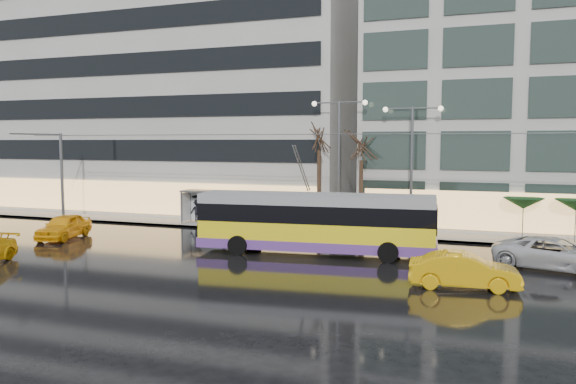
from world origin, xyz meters
The scene contains 19 objects.
ground centered at (0.00, 0.00, 0.00)m, with size 140.00×140.00×0.00m, color black.
sidewalk centered at (2.00, 14.00, 0.07)m, with size 80.00×10.00×0.15m, color gray.
kerb centered at (2.00, 9.05, 0.07)m, with size 80.00×0.10×0.15m, color slate.
building_left centered at (-16.00, 19.00, 11.15)m, with size 34.00×14.00×22.00m, color #A2A19B.
trolleybus centered at (2.73, 2.85, 1.67)m, with size 13.49×5.54×6.16m.
catenary centered at (1.00, 7.94, 4.25)m, with size 42.24×5.12×7.00m.
bus_shelter centered at (-8.38, 10.69, 1.96)m, with size 4.20×1.60×2.51m.
street_lamp_near centered at (2.00, 10.80, 5.99)m, with size 3.96×0.36×9.03m.
street_lamp_far centered at (7.00, 10.80, 5.71)m, with size 3.96×0.36×8.53m.
tree_a centered at (0.50, 11.00, 7.09)m, with size 3.20×3.20×8.40m.
tree_b centered at (3.50, 11.20, 6.40)m, with size 3.20×3.20×7.70m.
parasol_a centered at (14.00, 11.00, 2.45)m, with size 2.50×2.50×2.65m.
parasol_b centered at (17.00, 11.00, 2.45)m, with size 2.50×2.50×2.65m.
taxi_a centered at (-14.26, 2.07, 0.80)m, with size 1.89×4.70×1.60m, color #FFAF0D.
taxi_b centered at (10.98, -2.12, 0.77)m, with size 1.63×4.68×1.54m, color #E7A70C.
sedan_silver centered at (15.07, 3.09, 0.80)m, with size 2.65×5.76×1.60m, color silver.
pedestrian_a centered at (-6.29, 9.44, 1.64)m, with size 1.15×1.17×2.19m.
pedestrian_b centered at (-7.07, 11.95, 1.11)m, with size 1.04×0.87×1.93m.
pedestrian_c centered at (-9.43, 11.19, 1.26)m, with size 1.20×0.96×2.11m.
Camera 1 is at (11.84, -27.24, 6.35)m, focal length 35.00 mm.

